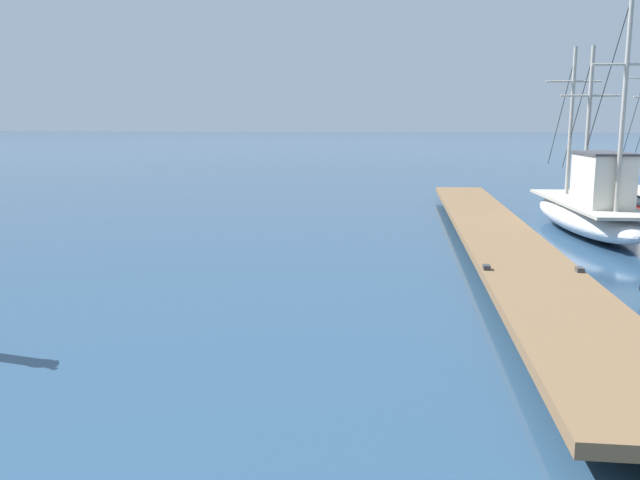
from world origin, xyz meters
TOP-DOWN VIEW (x-y plane):
  - floating_dock at (5.15, 16.03)m, footprint 2.98×22.15m
  - fishing_boat_0 at (7.83, 18.90)m, footprint 2.51×7.98m

SIDE VIEW (x-z plane):
  - floating_dock at x=5.15m, z-range 0.10..0.63m
  - fishing_boat_0 at x=7.83m, z-range -2.44..3.86m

